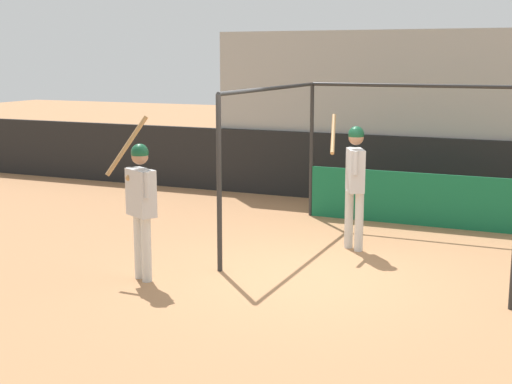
{
  "coord_description": "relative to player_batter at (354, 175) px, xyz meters",
  "views": [
    {
      "loc": [
        3.07,
        -8.71,
        2.91
      ],
      "look_at": [
        -0.83,
        0.29,
        1.04
      ],
      "focal_mm": 50.0,
      "sensor_mm": 36.0,
      "label": 1
    }
  ],
  "objects": [
    {
      "name": "bleacher_section",
      "position": [
        -0.23,
        5.63,
        0.56
      ],
      "size": [
        7.6,
        4.0,
        3.45
      ],
      "color": "#9E9E99",
      "rests_on": "ground"
    },
    {
      "name": "ground_plane",
      "position": [
        -0.23,
        -1.57,
        -1.16
      ],
      "size": [
        60.0,
        60.0,
        0.0
      ],
      "primitive_type": "plane",
      "color": "#A8754C"
    },
    {
      "name": "batting_cage",
      "position": [
        0.53,
        1.23,
        -0.07
      ],
      "size": [
        3.87,
        3.87,
        2.45
      ],
      "color": "#282828",
      "rests_on": "ground"
    },
    {
      "name": "player_batter",
      "position": [
        0.0,
        0.0,
        0.0
      ],
      "size": [
        0.72,
        0.74,
        2.03
      ],
      "rotation": [
        0.0,
        0.0,
        2.02
      ],
      "color": "silver",
      "rests_on": "ground"
    },
    {
      "name": "outfield_wall",
      "position": [
        -0.23,
        3.57,
        -0.48
      ],
      "size": [
        24.0,
        0.12,
        1.37
      ],
      "color": "black",
      "rests_on": "ground"
    },
    {
      "name": "player_waiting",
      "position": [
        -2.14,
        -2.56,
        -0.06
      ],
      "size": [
        0.83,
        0.6,
        2.15
      ],
      "rotation": [
        0.0,
        0.0,
        2.64
      ],
      "color": "silver",
      "rests_on": "ground"
    }
  ]
}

